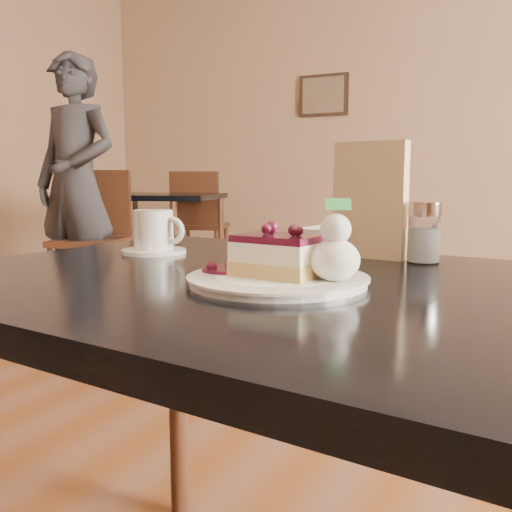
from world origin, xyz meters
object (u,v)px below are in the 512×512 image
at_px(main_table, 294,330).
at_px(dessert_plate, 278,280).
at_px(cheesecake_slice, 278,256).
at_px(bg_table_far_left, 154,281).
at_px(patron, 76,183).
at_px(coffee_set, 155,234).

bearing_deg(main_table, dessert_plate, -90.00).
relative_size(main_table, cheesecake_slice, 9.95).
relative_size(main_table, bg_table_far_left, 0.68).
bearing_deg(dessert_plate, patron, 138.75).
distance_m(cheesecake_slice, patron, 3.34).
distance_m(coffee_set, bg_table_far_left, 3.51).
relative_size(dessert_plate, coffee_set, 1.83).
height_order(main_table, coffee_set, coffee_set).
height_order(coffee_set, bg_table_far_left, coffee_set).
relative_size(main_table, coffee_set, 9.25).
bearing_deg(cheesecake_slice, main_table, 90.00).
height_order(cheesecake_slice, patron, patron).
bearing_deg(bg_table_far_left, cheesecake_slice, -66.50).
distance_m(dessert_plate, bg_table_far_left, 3.87).
xyz_separation_m(main_table, bg_table_far_left, (-2.44, 2.89, -0.60)).
xyz_separation_m(dessert_plate, patron, (-2.51, 2.20, 0.11)).
xyz_separation_m(cheesecake_slice, bg_table_far_left, (-2.43, 2.94, -0.72)).
bearing_deg(cheesecake_slice, bg_table_far_left, 136.37).
xyz_separation_m(cheesecake_slice, patron, (-2.51, 2.20, 0.08)).
bearing_deg(patron, dessert_plate, -42.69).
bearing_deg(patron, main_table, -41.98).
distance_m(cheesecake_slice, coffee_set, 0.42).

